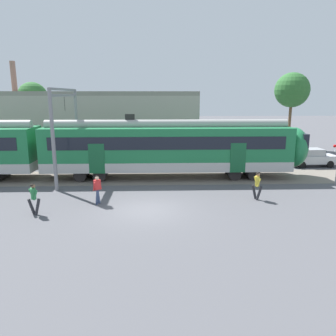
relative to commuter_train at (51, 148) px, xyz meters
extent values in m
plane|color=#515156|center=(7.18, -7.16, -2.25)|extent=(160.00, 160.00, 0.00)
cube|color=slate|center=(-2.48, 0.00, -2.25)|extent=(80.00, 4.40, 0.01)
cube|color=#B7B7B2|center=(8.52, 0.00, -1.20)|extent=(18.00, 3.06, 0.70)
cube|color=#1E7542|center=(8.52, 0.00, 0.35)|extent=(18.00, 3.00, 2.40)
cube|color=black|center=(8.52, -1.51, 0.55)|extent=(16.56, 0.03, 0.90)
cube|color=#165731|center=(13.47, -1.52, -0.50)|extent=(1.10, 0.04, 2.10)
cube|color=#165731|center=(3.57, -1.52, -0.50)|extent=(1.10, 0.04, 2.10)
cylinder|color=#9C9C97|center=(8.52, 0.00, 1.73)|extent=(17.64, 0.70, 0.70)
cube|color=black|center=(5.82, 0.00, 2.28)|extent=(0.70, 0.12, 0.40)
cylinder|color=black|center=(14.80, 0.00, -1.80)|extent=(0.90, 2.40, 0.90)
cylinder|color=black|center=(13.40, 0.00, -1.80)|extent=(0.90, 2.40, 0.90)
cylinder|color=black|center=(3.64, 0.00, -1.80)|extent=(0.90, 2.40, 0.90)
cylinder|color=black|center=(2.24, 0.00, -1.80)|extent=(0.90, 2.40, 0.90)
ellipsoid|color=#1E7542|center=(18.07, 0.00, 0.00)|extent=(1.80, 2.85, 2.95)
cube|color=black|center=(18.42, 0.00, 0.60)|extent=(0.40, 2.40, 1.00)
cylinder|color=black|center=(-3.80, 0.00, -1.80)|extent=(0.90, 2.40, 0.90)
cylinder|color=#28282D|center=(1.55, -7.65, -1.82)|extent=(0.38, 0.28, 0.87)
cylinder|color=#28282D|center=(1.22, -7.60, -1.82)|extent=(0.38, 0.28, 0.87)
cube|color=#2D7F47|center=(1.39, -7.63, -1.11)|extent=(0.37, 0.43, 0.56)
cylinder|color=#2D7F47|center=(1.22, -7.46, -1.16)|extent=(0.26, 0.18, 0.52)
cylinder|color=#2D7F47|center=(1.55, -7.79, -1.16)|extent=(0.26, 0.18, 0.52)
sphere|color=brown|center=(1.40, -7.62, -0.72)|extent=(0.22, 0.22, 0.22)
sphere|color=black|center=(1.39, -7.63, -0.69)|extent=(0.20, 0.20, 0.20)
cylinder|color=navy|center=(4.37, -6.22, -1.82)|extent=(0.32, 0.38, 0.87)
cylinder|color=navy|center=(4.36, -5.88, -1.82)|extent=(0.32, 0.38, 0.87)
cube|color=red|center=(4.37, -6.05, -1.11)|extent=(0.43, 0.40, 0.56)
cylinder|color=red|center=(4.51, -5.86, -1.16)|extent=(0.21, 0.25, 0.52)
cylinder|color=red|center=(4.23, -6.24, -1.16)|extent=(0.21, 0.25, 0.52)
sphere|color=beige|center=(4.38, -6.07, -0.72)|extent=(0.22, 0.22, 0.22)
sphere|color=black|center=(4.37, -6.05, -0.69)|extent=(0.20, 0.20, 0.20)
cube|color=black|center=(4.27, -5.90, -1.09)|extent=(0.32, 0.29, 0.40)
cylinder|color=#28282D|center=(13.76, -5.68, -1.82)|extent=(0.38, 0.24, 0.87)
cylinder|color=#28282D|center=(13.54, -5.43, -1.82)|extent=(0.38, 0.24, 0.87)
cube|color=gold|center=(13.65, -5.55, -1.11)|extent=(0.33, 0.41, 0.56)
cylinder|color=gold|center=(13.63, -5.32, -1.16)|extent=(0.26, 0.15, 0.52)
cylinder|color=gold|center=(13.66, -5.79, -1.16)|extent=(0.26, 0.15, 0.52)
sphere|color=#9E7051|center=(13.67, -5.56, -0.72)|extent=(0.22, 0.22, 0.22)
sphere|color=black|center=(13.65, -5.55, -0.69)|extent=(0.20, 0.20, 0.20)
cube|color=#B7BABF|center=(21.24, 3.53, -1.61)|extent=(4.07, 1.83, 0.68)
cube|color=#A1A3A8|center=(21.09, 3.53, -0.99)|extent=(1.97, 1.53, 0.56)
cube|color=black|center=(22.04, 3.57, -1.03)|extent=(0.18, 1.37, 0.48)
cylinder|color=black|center=(22.44, 4.37, -1.95)|extent=(0.61, 0.23, 0.60)
cylinder|color=black|center=(22.51, 2.81, -1.95)|extent=(0.61, 0.23, 0.60)
cylinder|color=black|center=(19.96, 4.25, -1.95)|extent=(0.61, 0.23, 0.60)
cylinder|color=black|center=(20.04, 2.70, -1.95)|extent=(0.61, 0.23, 0.60)
cylinder|color=gray|center=(1.21, -3.20, 1.00)|extent=(0.24, 0.24, 6.50)
cylinder|color=gray|center=(1.21, 3.20, 1.00)|extent=(0.24, 0.24, 6.50)
cube|color=gray|center=(1.21, 0.00, 4.20)|extent=(0.20, 6.40, 0.16)
cube|color=gray|center=(1.21, 0.00, 3.80)|extent=(0.20, 6.40, 0.16)
cylinder|color=black|center=(1.21, 0.00, 3.20)|extent=(0.03, 0.03, 1.00)
sphere|color=red|center=(19.63, -2.74, 0.50)|extent=(0.20, 0.20, 0.20)
cube|color=gray|center=(0.76, 8.76, 0.75)|extent=(21.88, 5.00, 6.00)
cube|color=gray|center=(0.76, 8.76, 3.95)|extent=(21.88, 5.00, 0.40)
cylinder|color=#8C6656|center=(-5.81, 8.76, 5.35)|extent=(0.50, 0.50, 3.20)
cylinder|color=brown|center=(22.76, 12.70, 0.39)|extent=(0.32, 0.32, 5.28)
sphere|color=#2D662D|center=(22.76, 12.70, 4.35)|extent=(3.80, 3.80, 3.80)
cylinder|color=brown|center=(-5.55, 12.46, 0.12)|extent=(0.32, 0.32, 4.75)
sphere|color=#2D662D|center=(-5.55, 12.46, 3.60)|extent=(3.16, 3.16, 3.16)
camera|label=1|loc=(7.74, -23.95, 3.83)|focal=35.00mm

